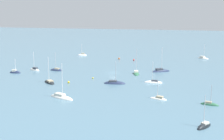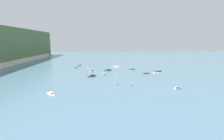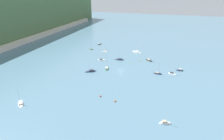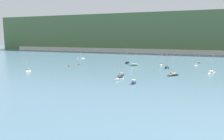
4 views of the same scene
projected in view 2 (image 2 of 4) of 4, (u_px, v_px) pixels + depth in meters
name	position (u px, v px, depth m)	size (l,w,h in m)	color
ground_plane	(116.00, 74.00, 133.68)	(600.00, 600.00, 0.00)	slate
sailboat_0	(146.00, 73.00, 136.77)	(2.27, 5.55, 8.47)	#232D4C
sailboat_1	(51.00, 94.00, 83.21)	(6.44, 6.61, 8.06)	white
sailboat_2	(90.00, 68.00, 165.20)	(2.79, 5.21, 5.76)	white
sailboat_3	(117.00, 67.00, 172.70)	(5.03, 8.75, 10.91)	white
sailboat_4	(177.00, 89.00, 92.76)	(2.90, 5.18, 7.40)	silver
sailboat_5	(93.00, 71.00, 146.09)	(2.23, 6.35, 8.17)	white
sailboat_6	(108.00, 70.00, 151.36)	(3.48, 7.59, 8.62)	#232D4C
sailboat_7	(76.00, 68.00, 166.34)	(2.13, 4.90, 6.13)	#2D6647
sailboat_8	(80.00, 65.00, 183.04)	(5.09, 3.66, 7.93)	black
sailboat_9	(159.00, 71.00, 146.49)	(1.84, 4.73, 6.68)	#232D4C
sailboat_10	(132.00, 69.00, 157.34)	(6.05, 6.50, 9.88)	black
sailboat_11	(92.00, 76.00, 125.41)	(5.99, 7.75, 10.69)	#232D4C
sailboat_12	(104.00, 74.00, 133.02)	(7.88, 4.02, 10.69)	#2D6647
sailboat_13	(156.00, 73.00, 139.33)	(3.42, 5.66, 8.65)	white
mooring_buoy_0	(132.00, 85.00, 99.79)	(0.87, 0.87, 0.87)	orange
mooring_buoy_1	(125.00, 69.00, 155.52)	(0.69, 0.69, 0.69)	yellow
mooring_buoy_2	(120.00, 71.00, 146.39)	(0.54, 0.54, 0.54)	yellow
mooring_buoy_3	(117.00, 84.00, 101.22)	(0.77, 0.77, 0.77)	red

